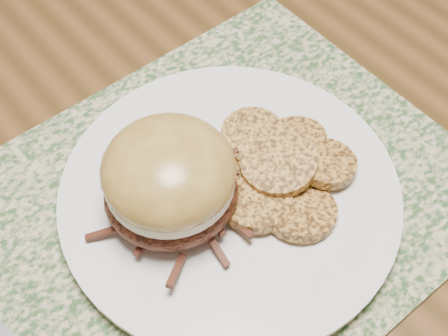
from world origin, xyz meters
The scene contains 5 objects.
dining_table centered at (0.00, 0.00, 0.67)m, with size 1.50×0.90×0.75m.
placemat centered at (-0.01, -0.02, 0.75)m, with size 0.45×0.33×0.00m, color #2F5129.
dinner_plate centered at (0.01, -0.03, 0.76)m, with size 0.26×0.26×0.02m, color white.
pork_sandwich centered at (-0.03, -0.01, 0.81)m, with size 0.13×0.13×0.08m.
roasted_potatoes centered at (0.05, -0.04, 0.78)m, with size 0.14×0.15×0.03m.
Camera 1 is at (-0.16, -0.24, 1.19)m, focal length 50.00 mm.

